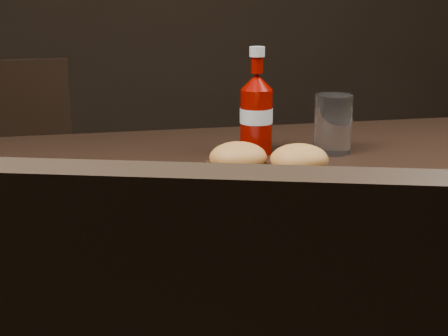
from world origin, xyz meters
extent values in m
cube|color=black|center=(0.00, 0.00, 0.73)|extent=(1.20, 0.80, 0.04)
cube|color=black|center=(-0.55, 0.85, 0.43)|extent=(0.44, 0.44, 0.04)
cylinder|color=white|center=(-0.12, -0.12, 0.76)|extent=(0.31, 0.31, 0.01)
cube|color=beige|center=(-0.10, -0.11, 0.77)|extent=(0.07, 0.07, 0.02)
cube|color=beige|center=(-0.01, -0.14, 0.77)|extent=(0.08, 0.08, 0.02)
cylinder|color=#840600|center=(0.00, 0.15, 0.81)|extent=(0.07, 0.07, 0.12)
cylinder|color=white|center=(0.15, 0.13, 0.81)|extent=(0.07, 0.07, 0.11)
camera|label=1|loc=(-0.30, -0.95, 1.04)|focal=50.00mm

